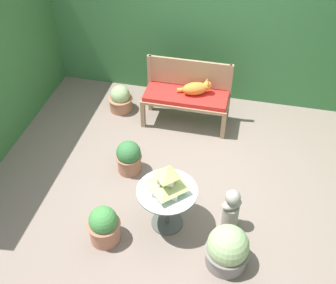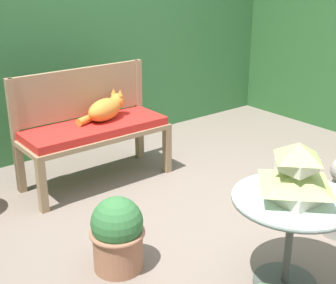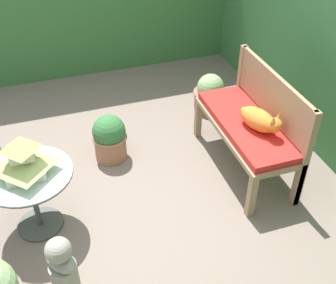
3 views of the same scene
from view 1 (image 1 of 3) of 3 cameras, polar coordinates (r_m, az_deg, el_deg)
ground at (r=5.50m, az=2.34°, el=-4.99°), size 30.00×30.00×0.00m
foliage_hedge_back at (r=6.78m, az=6.56°, el=15.56°), size 6.40×0.80×2.10m
garden_bench at (r=6.09m, az=2.43°, el=5.87°), size 1.24×0.49×0.52m
bench_backrest at (r=6.14m, az=2.90°, el=8.81°), size 1.24×0.06×0.95m
cat at (r=6.01m, az=3.86°, el=7.29°), size 0.50×0.30×0.23m
patio_table at (r=4.69m, az=-0.14°, el=-7.55°), size 0.68×0.68×0.57m
pagoda_birdhouse at (r=4.50m, az=-0.14°, el=-5.39°), size 0.37×0.37×0.32m
garden_bust at (r=4.85m, az=8.54°, el=-9.00°), size 0.28×0.26×0.57m
potted_plant_table_far at (r=4.58m, az=8.06°, el=-14.16°), size 0.48×0.48×0.52m
potted_plant_path_edge at (r=6.55m, az=-6.45°, el=5.79°), size 0.38×0.38×0.42m
potted_plant_hedge_corner at (r=5.47m, az=-5.32°, el=-2.06°), size 0.34×0.34×0.47m
potted_plant_bench_right at (r=4.77m, az=-8.68°, el=-11.12°), size 0.37×0.37×0.48m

